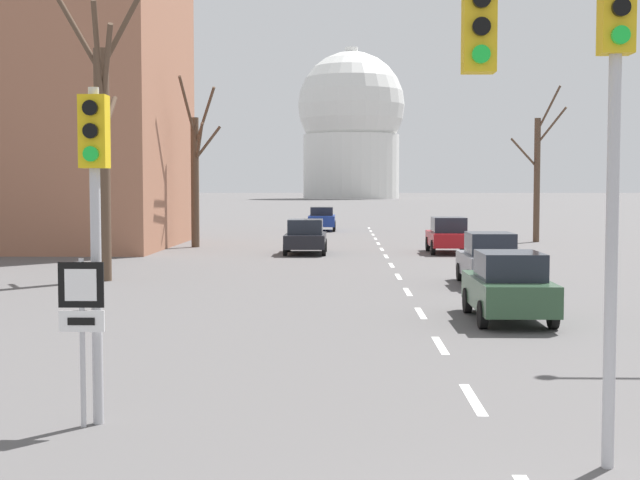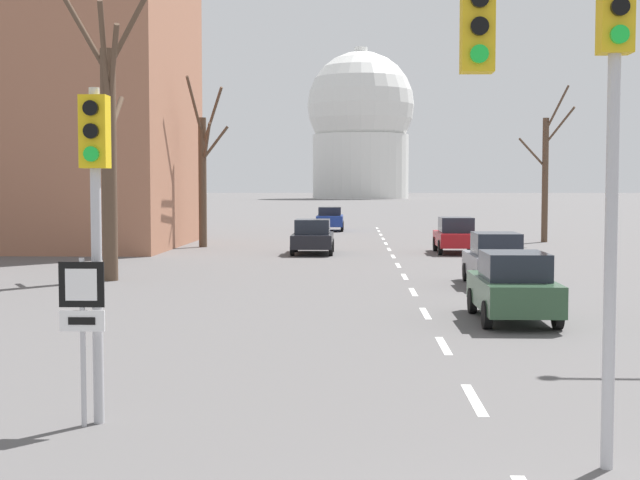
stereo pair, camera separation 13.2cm
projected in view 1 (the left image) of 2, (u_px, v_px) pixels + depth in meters
lane_stripe_1 at (473, 399)px, 13.31m from camera, size 0.16×2.00×0.01m
lane_stripe_2 at (440, 345)px, 17.80m from camera, size 0.16×2.00×0.01m
lane_stripe_3 at (421, 313)px, 22.29m from camera, size 0.16×2.00×0.01m
lane_stripe_4 at (408, 292)px, 26.78m from camera, size 0.16×2.00×0.01m
lane_stripe_5 at (398, 277)px, 31.27m from camera, size 0.16×2.00×0.01m
lane_stripe_6 at (391, 265)px, 35.76m from camera, size 0.16×2.00×0.01m
lane_stripe_7 at (386, 256)px, 40.25m from camera, size 0.16×2.00×0.01m
lane_stripe_8 at (382, 249)px, 44.74m from camera, size 0.16×2.00×0.01m
lane_stripe_9 at (378, 243)px, 49.23m from camera, size 0.16×2.00×0.01m
lane_stripe_10 at (375, 239)px, 53.72m from camera, size 0.16×2.00×0.01m
lane_stripe_11 at (373, 235)px, 58.21m from camera, size 0.16×2.00×0.01m
lane_stripe_12 at (371, 231)px, 62.70m from camera, size 0.16×2.00×0.01m
lane_stripe_13 at (369, 228)px, 67.19m from camera, size 0.16×2.00×0.01m
traffic_signal_near_left at (95, 190)px, 11.76m from camera, size 0.36×0.34×4.48m
traffic_signal_centre_tall at (570, 84)px, 9.84m from camera, size 1.86×0.34×5.70m
route_sign_post at (82, 313)px, 11.67m from camera, size 0.60×0.08×2.25m
sedan_near_left at (322, 219)px, 63.06m from camera, size 1.92×3.99×1.69m
sedan_near_right at (306, 237)px, 41.71m from camera, size 1.94×4.05×1.63m
sedan_mid_centre at (448, 235)px, 42.20m from camera, size 1.85×4.08×1.71m
sedan_far_left at (508, 286)px, 21.00m from camera, size 1.75×3.96×1.64m
sedan_far_right at (489, 259)px, 28.58m from camera, size 1.73×3.81×1.70m
bare_tree_left_near at (102, 141)px, 29.63m from camera, size 4.19×3.82×10.49m
bare_tree_right_near at (537, 174)px, 50.39m from camera, size 3.11×1.54×8.78m
bare_tree_left_far at (196, 172)px, 46.02m from camera, size 1.72×2.96×8.58m
capitol_dome at (351, 125)px, 220.48m from camera, size 26.39×26.39×37.27m
apartment_block_left at (0, 35)px, 46.49m from camera, size 18.00×14.00×22.17m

